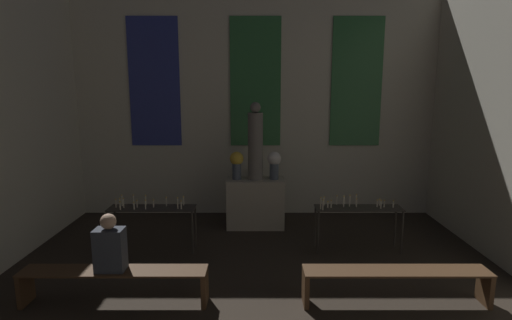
% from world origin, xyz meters
% --- Properties ---
extents(wall_back, '(7.76, 0.16, 4.72)m').
position_xyz_m(wall_back, '(0.00, 10.50, 2.39)').
color(wall_back, beige).
rests_on(wall_back, ground_plane).
extents(altar, '(1.12, 0.56, 0.96)m').
position_xyz_m(altar, '(0.00, 9.56, 0.48)').
color(altar, '#ADA38E').
rests_on(altar, ground_plane).
extents(statue, '(0.29, 0.29, 1.49)m').
position_xyz_m(statue, '(0.00, 9.56, 1.66)').
color(statue, slate).
rests_on(statue, altar).
extents(flower_vase_left, '(0.26, 0.26, 0.54)m').
position_xyz_m(flower_vase_left, '(-0.36, 9.56, 1.29)').
color(flower_vase_left, '#4C5666').
rests_on(flower_vase_left, altar).
extents(flower_vase_right, '(0.26, 0.26, 0.54)m').
position_xyz_m(flower_vase_right, '(0.36, 9.56, 1.29)').
color(flower_vase_right, '#4C5666').
rests_on(flower_vase_right, altar).
extents(candle_rack_left, '(1.44, 0.39, 0.95)m').
position_xyz_m(candle_rack_left, '(-1.73, 8.37, 0.66)').
color(candle_rack_left, '#332D28').
rests_on(candle_rack_left, ground_plane).
extents(candle_rack_right, '(1.44, 0.39, 0.96)m').
position_xyz_m(candle_rack_right, '(1.71, 8.37, 0.66)').
color(candle_rack_right, '#332D28').
rests_on(candle_rack_right, ground_plane).
extents(pew_back_left, '(2.34, 0.36, 0.46)m').
position_xyz_m(pew_back_left, '(-1.78, 6.66, 0.34)').
color(pew_back_left, '#4C331E').
rests_on(pew_back_left, ground_plane).
extents(pew_back_right, '(2.34, 0.36, 0.46)m').
position_xyz_m(pew_back_right, '(1.78, 6.66, 0.34)').
color(pew_back_right, '#4C331E').
rests_on(pew_back_right, ground_plane).
extents(person_seated, '(0.36, 0.24, 0.73)m').
position_xyz_m(person_seated, '(-1.81, 6.66, 0.78)').
color(person_seated, '#383D47').
rests_on(person_seated, pew_back_left).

